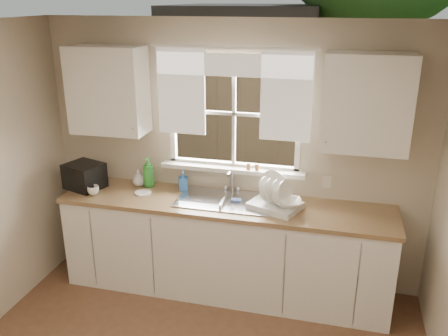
% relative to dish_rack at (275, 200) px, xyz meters
% --- Properties ---
extents(room_walls, '(3.62, 4.02, 2.50)m').
position_rel_dish_rack_xyz_m(room_walls, '(-0.46, -1.73, 0.25)').
color(room_walls, beige).
rests_on(room_walls, ground).
extents(ceiling, '(3.60, 4.00, 0.02)m').
position_rel_dish_rack_xyz_m(ceiling, '(-0.46, -1.67, 1.52)').
color(ceiling, silver).
rests_on(ceiling, room_walls).
extents(window, '(1.38, 0.16, 1.06)m').
position_rel_dish_rack_xyz_m(window, '(-0.46, 0.34, 0.50)').
color(window, white).
rests_on(window, room_walls).
extents(curtains, '(1.50, 0.03, 0.81)m').
position_rel_dish_rack_xyz_m(curtains, '(-0.46, 0.28, 0.95)').
color(curtains, white).
rests_on(curtains, room_walls).
extents(base_cabinets, '(3.00, 0.62, 0.87)m').
position_rel_dish_rack_xyz_m(base_cabinets, '(-0.46, 0.01, -0.55)').
color(base_cabinets, white).
rests_on(base_cabinets, ground).
extents(countertop, '(3.04, 0.65, 0.04)m').
position_rel_dish_rack_xyz_m(countertop, '(-0.46, 0.01, -0.09)').
color(countertop, olive).
rests_on(countertop, base_cabinets).
extents(upper_cabinet_left, '(0.70, 0.33, 0.80)m').
position_rel_dish_rack_xyz_m(upper_cabinet_left, '(-1.61, 0.16, 0.87)').
color(upper_cabinet_left, white).
rests_on(upper_cabinet_left, room_walls).
extents(upper_cabinet_right, '(0.70, 0.33, 0.80)m').
position_rel_dish_rack_xyz_m(upper_cabinet_right, '(0.69, 0.16, 0.87)').
color(upper_cabinet_right, white).
rests_on(upper_cabinet_right, room_walls).
extents(wall_outlet, '(0.08, 0.01, 0.12)m').
position_rel_dish_rack_xyz_m(wall_outlet, '(0.42, 0.32, 0.10)').
color(wall_outlet, beige).
rests_on(wall_outlet, room_walls).
extents(sill_jars, '(0.12, 0.04, 0.06)m').
position_rel_dish_rack_xyz_m(sill_jars, '(-0.26, 0.27, 0.20)').
color(sill_jars, brown).
rests_on(sill_jars, window).
extents(sink, '(0.88, 0.52, 0.40)m').
position_rel_dish_rack_xyz_m(sink, '(-0.46, 0.05, -0.15)').
color(sink, '#B7B7BC').
rests_on(sink, countertop).
extents(dish_rack, '(0.50, 0.44, 0.30)m').
position_rel_dish_rack_xyz_m(dish_rack, '(0.00, 0.00, 0.00)').
color(dish_rack, white).
rests_on(dish_rack, countertop).
extents(bowl, '(0.26, 0.26, 0.06)m').
position_rel_dish_rack_xyz_m(bowl, '(0.12, -0.05, 0.01)').
color(bowl, silver).
rests_on(bowl, dish_rack).
extents(soap_bottle_a, '(0.13, 0.13, 0.30)m').
position_rel_dish_rack_xyz_m(soap_bottle_a, '(-1.27, 0.20, 0.07)').
color(soap_bottle_a, '#2D8B2E').
rests_on(soap_bottle_a, countertop).
extents(soap_bottle_b, '(0.11, 0.11, 0.19)m').
position_rel_dish_rack_xyz_m(soap_bottle_b, '(-0.92, 0.20, 0.02)').
color(soap_bottle_b, '#3776D0').
rests_on(soap_bottle_b, countertop).
extents(soap_bottle_c, '(0.15, 0.15, 0.16)m').
position_rel_dish_rack_xyz_m(soap_bottle_c, '(-1.38, 0.20, 0.01)').
color(soap_bottle_c, beige).
rests_on(soap_bottle_c, countertop).
extents(saucer, '(0.16, 0.16, 0.01)m').
position_rel_dish_rack_xyz_m(saucer, '(-1.26, 0.02, -0.07)').
color(saucer, white).
rests_on(saucer, countertop).
extents(cup, '(0.14, 0.14, 0.09)m').
position_rel_dish_rack_xyz_m(cup, '(-1.70, -0.12, -0.03)').
color(cup, white).
rests_on(cup, countertop).
extents(black_appliance, '(0.41, 0.38, 0.24)m').
position_rel_dish_rack_xyz_m(black_appliance, '(-1.86, 0.02, 0.05)').
color(black_appliance, black).
rests_on(black_appliance, countertop).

